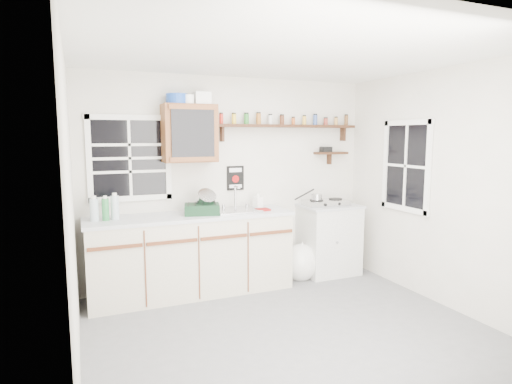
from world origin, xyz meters
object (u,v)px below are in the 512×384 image
right_cabinet (329,239)px  hotplate (326,202)px  dish_rack (203,206)px  spice_shelf (287,125)px  main_cabinet (192,254)px  upper_cabinet (190,133)px

right_cabinet → hotplate: bearing=-163.1°
right_cabinet → dish_rack: (-1.71, -0.06, 0.56)m
dish_rack → spice_shelf: bearing=26.4°
main_cabinet → spice_shelf: 1.97m
hotplate → dish_rack: bearing=-175.9°
upper_cabinet → spice_shelf: bearing=3.1°
hotplate → spice_shelf: bearing=158.9°
right_cabinet → dish_rack: bearing=-177.9°
main_cabinet → dish_rack: dish_rack is taller
main_cabinet → hotplate: bearing=0.2°
spice_shelf → hotplate: bearing=-23.8°
spice_shelf → upper_cabinet: bearing=-176.9°
dish_rack → hotplate: 1.64m
main_cabinet → dish_rack: bearing=-15.4°
upper_cabinet → hotplate: upper_cabinet is taller
main_cabinet → dish_rack: size_ratio=5.19×
right_cabinet → hotplate: (-0.07, -0.02, 0.49)m
dish_rack → right_cabinet: bearing=16.4°
dish_rack → upper_cabinet: bearing=132.2°
right_cabinet → dish_rack: dish_rack is taller
right_cabinet → upper_cabinet: bearing=176.2°
main_cabinet → spice_shelf: spice_shelf is taller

